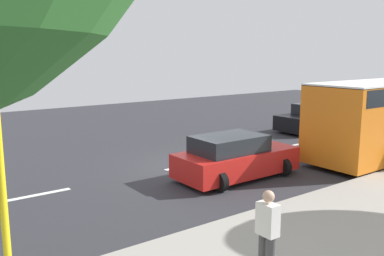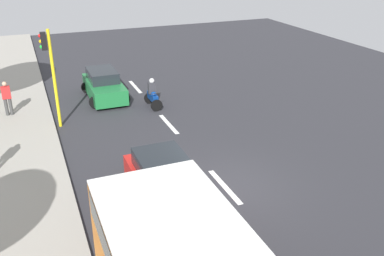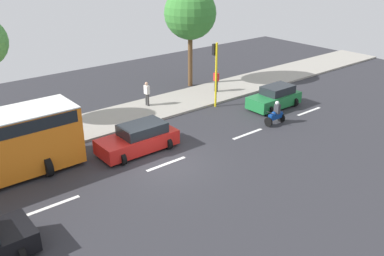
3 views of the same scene
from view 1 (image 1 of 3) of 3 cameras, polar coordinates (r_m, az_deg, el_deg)
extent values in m
cube|color=#2D2D33|center=(16.07, -0.07, -5.30)|extent=(40.00, 60.00, 0.10)
cube|color=#9E998E|center=(11.45, 21.56, -11.88)|extent=(4.00, 60.00, 0.15)
cube|color=white|center=(13.57, -21.23, -8.71)|extent=(0.20, 2.40, 0.01)
cube|color=white|center=(16.06, -0.07, -5.10)|extent=(0.20, 2.40, 0.01)
cube|color=white|center=(20.09, 13.90, -2.29)|extent=(0.20, 2.40, 0.01)
cube|color=white|center=(24.93, 22.80, -0.40)|extent=(0.20, 2.40, 0.01)
cube|color=red|center=(14.47, 6.14, -4.61)|extent=(1.86, 4.37, 0.80)
cube|color=#1E2328|center=(14.08, 5.14, -2.16)|extent=(1.57, 2.45, 0.56)
cylinder|color=black|center=(16.07, 7.96, -4.04)|extent=(0.64, 0.22, 0.64)
cylinder|color=black|center=(14.98, 12.36, -5.23)|extent=(0.64, 0.22, 0.64)
cylinder|color=black|center=(14.27, -0.43, -5.76)|extent=(0.64, 0.22, 0.64)
cylinder|color=black|center=(13.03, 3.84, -7.35)|extent=(0.64, 0.22, 0.64)
cube|color=black|center=(23.84, 16.12, 0.90)|extent=(1.91, 4.18, 0.80)
cube|color=#1E2328|center=(24.01, 16.69, 2.57)|extent=(1.61, 2.34, 0.56)
cylinder|color=black|center=(22.29, 15.63, -0.33)|extent=(0.64, 0.22, 0.64)
cylinder|color=black|center=(23.35, 12.37, 0.28)|extent=(0.64, 0.22, 0.64)
cylinder|color=black|center=(24.50, 19.63, 0.38)|extent=(0.64, 0.22, 0.64)
cylinder|color=black|center=(25.47, 16.49, 0.90)|extent=(0.64, 0.22, 0.64)
cylinder|color=black|center=(17.76, 18.81, -2.53)|extent=(1.00, 0.30, 1.00)
cylinder|color=#3F3F3F|center=(8.13, 9.65, -16.74)|extent=(0.16, 0.16, 0.85)
cube|color=silver|center=(7.77, 10.35, -12.21)|extent=(0.40, 0.24, 0.60)
sphere|color=tan|center=(7.62, 10.45, -9.22)|extent=(0.22, 0.22, 0.22)
cylinder|color=yellow|center=(8.14, -24.81, -4.92)|extent=(0.14, 0.14, 4.50)
camera|label=2|loc=(21.95, 37.47, 17.88)|focal=39.78mm
camera|label=3|loc=(34.84, -0.75, 19.88)|focal=38.71mm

